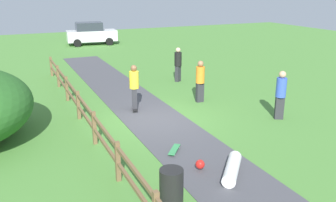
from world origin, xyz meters
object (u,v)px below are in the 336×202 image
at_px(skater_fallen, 229,168).
at_px(bystander_orange, 200,79).
at_px(skater_riding, 134,85).
at_px(skateboard_loose, 174,150).
at_px(parked_car_white, 91,33).
at_px(trash_bin, 171,187).
at_px(bystander_black, 178,63).
at_px(bystander_blue, 281,93).

bearing_deg(skater_fallen, bystander_orange, 67.92).
bearing_deg(skater_riding, skateboard_loose, -92.91).
bearing_deg(parked_car_white, skater_riding, -97.68).
xyz_separation_m(skater_riding, skateboard_loose, (-0.22, -4.26, -0.98)).
xyz_separation_m(trash_bin, bystander_black, (5.19, 10.38, 0.56)).
bearing_deg(bystander_orange, skater_fallen, -112.08).
bearing_deg(bystander_black, bystander_orange, -100.93).
xyz_separation_m(bystander_blue, bystander_orange, (-1.71, 3.15, -0.03)).
bearing_deg(trash_bin, parked_car_white, 81.05).
bearing_deg(bystander_blue, skater_riding, 145.57).
distance_m(skater_fallen, bystander_blue, 5.17).
height_order(bystander_blue, bystander_orange, bystander_blue).
xyz_separation_m(skater_riding, bystander_blue, (4.70, -3.23, -0.02)).
relative_size(trash_bin, parked_car_white, 0.21).
xyz_separation_m(trash_bin, skater_riding, (1.48, 6.78, 0.62)).
distance_m(skater_fallen, bystander_orange, 6.62).
bearing_deg(bystander_orange, bystander_black, 79.07).
distance_m(bystander_blue, parked_car_white, 21.70).
bearing_deg(parked_car_white, skateboard_loose, -96.79).
xyz_separation_m(bystander_orange, bystander_black, (0.71, 3.67, -0.01)).
relative_size(skateboard_loose, bystander_black, 0.41).
bearing_deg(skater_fallen, trash_bin, -162.76).
distance_m(skater_riding, bystander_blue, 5.70).
height_order(trash_bin, bystander_orange, bystander_orange).
relative_size(trash_bin, bystander_orange, 0.49).
xyz_separation_m(skater_fallen, bystander_blue, (4.18, 2.93, 0.85)).
xyz_separation_m(trash_bin, parked_car_white, (3.96, 25.13, 0.51)).
bearing_deg(skateboard_loose, skater_riding, 87.09).
distance_m(trash_bin, skateboard_loose, 2.84).
height_order(bystander_orange, parked_car_white, parked_car_white).
xyz_separation_m(bystander_blue, parked_car_white, (-2.23, 21.58, -0.09)).
bearing_deg(skater_riding, bystander_black, 44.17).
height_order(trash_bin, bystander_black, bystander_black).
relative_size(skater_fallen, bystander_blue, 0.76).
bearing_deg(trash_bin, bystander_orange, 56.26).
height_order(skater_fallen, skateboard_loose, skater_fallen).
height_order(skater_riding, bystander_orange, skater_riding).
bearing_deg(bystander_blue, trash_bin, -150.13).
relative_size(skater_fallen, bystander_black, 0.78).
distance_m(trash_bin, skater_fallen, 2.12).
relative_size(skater_riding, skater_fallen, 1.32).
bearing_deg(bystander_orange, skateboard_loose, -127.49).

